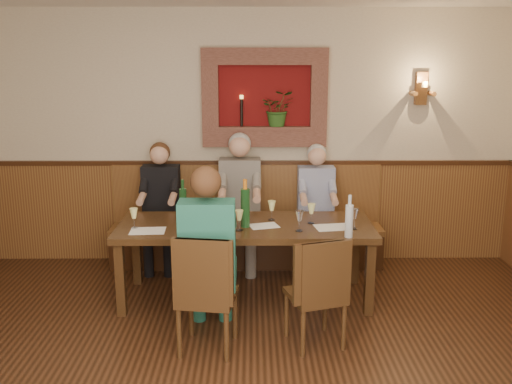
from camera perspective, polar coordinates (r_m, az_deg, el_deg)
room_shell at (r=3.34m, az=-1.50°, el=6.31°), size 6.04×6.04×2.82m
wainscoting at (r=3.73m, az=-1.38°, el=-13.92°), size 6.02×6.02×1.15m
wall_niche at (r=6.28m, az=1.24°, el=8.99°), size 1.36×0.30×1.06m
wall_sconce at (r=6.51m, az=16.22°, el=9.84°), size 0.25×0.20×0.35m
dining_table at (r=5.41m, az=-1.06°, el=-3.99°), size 2.40×0.90×0.75m
bench at (r=6.42m, az=-0.95°, el=-4.39°), size 3.00×0.45×1.11m
chair_near_left at (r=4.65m, az=-4.90°, el=-12.25°), size 0.49×0.49×0.99m
chair_near_right at (r=4.74m, az=6.00°, el=-11.98°), size 0.52×0.52×0.93m
person_bench_left at (r=6.32m, az=-9.48°, el=-2.54°), size 0.40×0.50×1.39m
person_bench_mid at (r=6.23m, az=-1.62°, el=-2.14°), size 0.45×0.55×1.49m
person_bench_right at (r=6.29m, az=6.02°, el=-2.60°), size 0.40×0.49×1.37m
person_chair_front at (r=4.71m, az=-4.75°, el=-7.53°), size 0.44×0.54×1.48m
spittoon_bucket at (r=5.21m, az=-3.91°, el=-2.56°), size 0.25×0.25×0.23m
wine_bottle_green_a at (r=5.26m, az=-1.09°, el=-1.51°), size 0.09×0.09×0.45m
wine_bottle_green_b at (r=5.57m, az=-7.30°, el=-1.08°), size 0.09×0.09×0.39m
water_bottle at (r=5.04m, az=9.29°, el=-2.78°), size 0.09×0.09×0.38m
tasting_sheet_a at (r=5.28m, az=-10.78°, el=-3.83°), size 0.33×0.24×0.00m
tasting_sheet_b at (r=5.33m, az=0.79°, el=-3.40°), size 0.31×0.25×0.00m
tasting_sheet_c at (r=5.34m, az=7.62°, el=-3.51°), size 0.35×0.27×0.00m
tasting_sheet_d at (r=5.14m, az=-5.49°, el=-4.11°), size 0.34×0.26×0.00m
wine_glass_0 at (r=5.30m, az=9.80°, el=-2.66°), size 0.08×0.08×0.19m
wine_glass_1 at (r=5.17m, az=-6.62°, el=-2.95°), size 0.08×0.08×0.19m
wine_glass_2 at (r=5.18m, az=-1.69°, el=-2.85°), size 0.08×0.08×0.19m
wine_glass_3 at (r=5.17m, az=4.35°, el=-2.91°), size 0.08×0.08×0.19m
wine_glass_4 at (r=5.44m, az=-3.73°, el=-2.04°), size 0.08×0.08×0.19m
wine_glass_5 at (r=5.07m, az=-2.94°, el=-3.20°), size 0.08×0.08×0.19m
wine_glass_6 at (r=5.41m, az=5.55°, el=-2.17°), size 0.08×0.08×0.19m
wine_glass_7 at (r=5.35m, az=-12.11°, el=-2.59°), size 0.08×0.08×0.19m
wine_glass_8 at (r=5.50m, az=1.59°, el=-1.86°), size 0.08×0.08×0.19m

